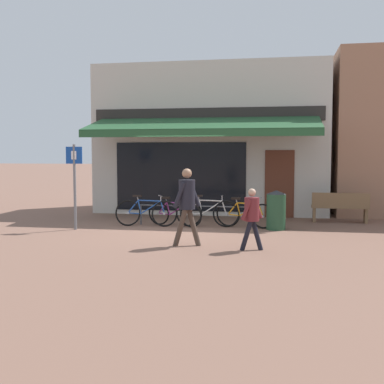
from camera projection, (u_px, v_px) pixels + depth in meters
name	position (u px, v px, depth m)	size (l,w,h in m)	color
ground_plane	(171.00, 230.00, 12.51)	(160.00, 160.00, 0.00)	brown
shop_front	(212.00, 140.00, 16.71)	(7.70, 4.92, 4.93)	beige
bike_rack_rail	(196.00, 209.00, 13.21)	(3.21, 0.04, 0.57)	#47494F
bicycle_blue	(146.00, 212.00, 13.19)	(1.75, 0.52, 0.88)	black
bicycle_purple	(174.00, 213.00, 13.16)	(1.62, 0.69, 0.81)	black
bicycle_silver	(207.00, 212.00, 13.09)	(1.74, 0.52, 0.88)	black
bicycle_orange	(245.00, 214.00, 12.89)	(1.64, 0.66, 0.84)	black
pedestrian_adult	(187.00, 199.00, 10.31)	(0.62, 0.48, 1.69)	#47382D
pedestrian_child	(252.00, 213.00, 9.86)	(0.49, 0.42, 1.29)	black
litter_bin	(276.00, 210.00, 12.57)	(0.51, 0.51, 1.03)	#23472D
parking_sign	(75.00, 177.00, 12.51)	(0.44, 0.07, 2.23)	slate
park_bench	(340.00, 207.00, 13.86)	(1.61, 0.49, 0.87)	brown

